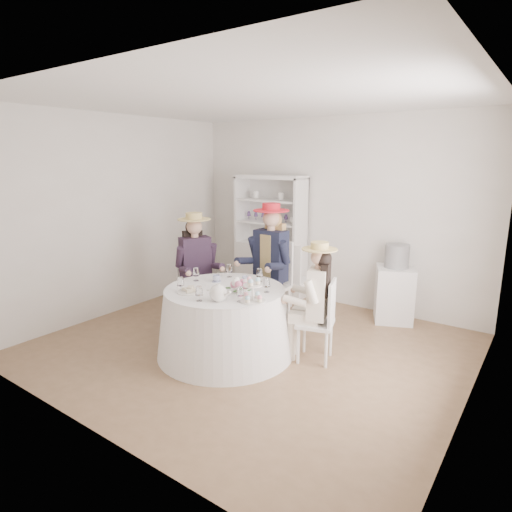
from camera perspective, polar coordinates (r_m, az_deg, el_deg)
The scene contains 23 objects.
ground at distance 5.04m, azimuth -0.67°, elevation -11.92°, with size 4.50×4.50×0.00m, color brown.
ceiling at distance 4.62m, azimuth -0.77°, elevation 20.16°, with size 4.50×4.50×0.00m, color white.
wall_back at distance 6.35m, azimuth 10.04°, elevation 5.76°, with size 4.50×4.50×0.00m, color silver.
wall_front at distance 3.28m, azimuth -21.79°, elevation -1.55°, with size 4.50×4.50×0.00m, color silver.
wall_left at distance 6.23m, azimuth -17.76°, elevation 5.20°, with size 4.50×4.50×0.00m, color silver.
wall_right at distance 3.80m, azimuth 27.84°, elevation -0.24°, with size 4.50×4.50×0.00m, color silver.
tea_table at distance 4.75m, azimuth -4.12°, elevation -8.68°, with size 1.50×1.50×0.75m.
hutch at distance 6.70m, azimuth 2.00°, elevation 0.37°, with size 1.26×0.80×1.87m.
side_table at distance 5.95m, azimuth 17.93°, elevation -4.87°, with size 0.47×0.47×0.73m, color silver.
hatbox at distance 5.82m, azimuth 18.28°, elevation 0.00°, with size 0.31×0.31×0.31m, color black.
guest_left at distance 5.50m, azimuth -7.99°, elevation -0.87°, with size 0.62×0.56×1.46m.
guest_mid at distance 5.39m, azimuth 1.84°, elevation -0.23°, with size 0.57×0.60×1.58m.
guest_right at distance 4.51m, azimuth 7.99°, elevation -5.17°, with size 0.53×0.49×1.29m.
spare_chair at distance 5.89m, azimuth 4.89°, elevation -2.75°, with size 0.42×0.42×0.99m.
teacup_a at distance 4.88m, azimuth -5.29°, elevation -3.05°, with size 0.09×0.09×0.07m, color white.
teacup_b at distance 4.81m, azimuth -1.44°, elevation -3.22°, with size 0.08×0.08×0.07m, color white.
teacup_c at distance 4.55m, azimuth -0.85°, elevation -4.22°, with size 0.08×0.08×0.06m, color white.
flower_bowl at distance 4.50m, azimuth -1.85°, elevation -4.48°, with size 0.22×0.22×0.06m, color white.
flower_arrangement at distance 4.46m, azimuth -2.24°, elevation -3.74°, with size 0.19×0.20×0.07m.
table_teapot at distance 4.22m, azimuth -5.02°, elevation -4.96°, with size 0.25×0.18×0.19m.
sandwich_plate at distance 4.54m, azimuth -8.78°, elevation -4.63°, with size 0.27×0.27×0.06m.
cupcake_stand at distance 4.19m, azimuth -0.45°, elevation -4.97°, with size 0.25×0.25×0.23m.
stemware_set at distance 4.61m, azimuth -4.20°, elevation -3.46°, with size 0.98×0.98×0.15m.
Camera 1 is at (2.70, -3.70, 2.11)m, focal length 30.00 mm.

